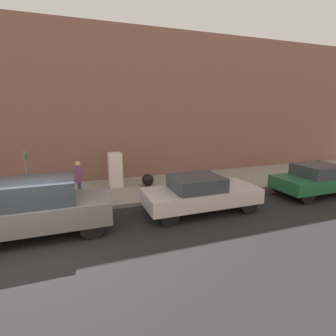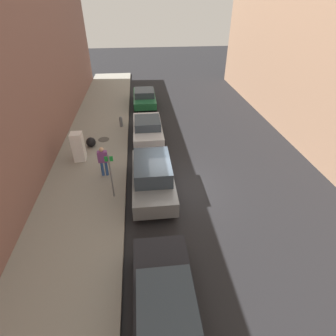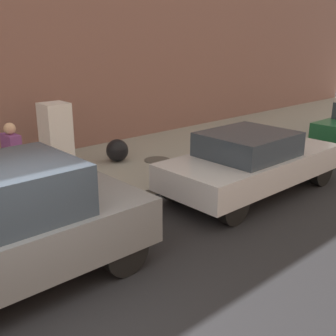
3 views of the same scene
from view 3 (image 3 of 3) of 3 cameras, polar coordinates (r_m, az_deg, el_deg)
ground_plane at (r=5.59m, az=-17.18°, el=-20.24°), size 80.00×80.00×0.00m
discarded_refrigerator at (r=10.54m, az=-14.90°, el=4.09°), size 0.61×0.63×1.65m
manhole_cover at (r=11.15m, az=-1.45°, el=1.08°), size 0.70×0.70×0.02m
fire_hydrant at (r=11.65m, az=9.04°, el=3.53°), size 0.22×0.22×0.75m
trash_bag at (r=11.09m, az=-6.89°, el=2.39°), size 0.59×0.59×0.59m
pedestrian_walking_far at (r=8.50m, az=-20.24°, el=1.18°), size 0.47×0.22×1.64m
parked_sedan_silver at (r=9.28m, az=11.22°, el=0.87°), size 1.82×4.34×1.40m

